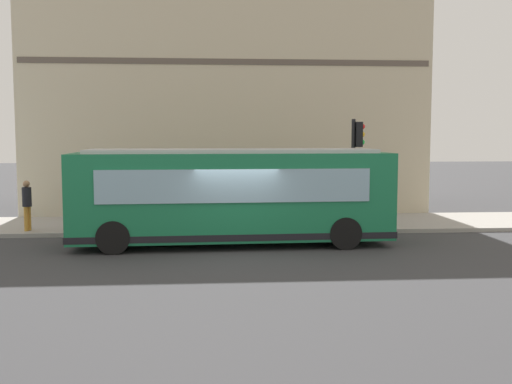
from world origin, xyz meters
TOP-DOWN VIEW (x-y plane):
  - ground at (0.00, 0.00)m, footprint 120.00×120.00m
  - sidewalk_curb at (4.80, 0.00)m, footprint 4.41×40.00m
  - building_corner at (11.03, 0.00)m, footprint 8.10×17.32m
  - city_bus_nearside at (0.77, 0.11)m, footprint 2.86×10.12m
  - traffic_light_near_corner at (3.09, -4.48)m, footprint 0.32×0.49m
  - fire_hydrant at (3.58, -1.04)m, footprint 0.35×0.35m
  - pedestrian_walking_along_curb at (3.28, 7.20)m, footprint 0.32×0.32m
  - pedestrian_by_light_pole at (3.34, 5.83)m, footprint 0.32×0.32m
  - newspaper_vending_box at (5.59, -1.83)m, footprint 0.44×0.43m

SIDE VIEW (x-z plane):
  - ground at x=0.00m, z-range 0.00..0.00m
  - sidewalk_curb at x=4.80m, z-range 0.00..0.15m
  - fire_hydrant at x=3.58m, z-range 0.14..0.88m
  - newspaper_vending_box at x=5.59m, z-range 0.15..1.05m
  - pedestrian_by_light_pole at x=3.34m, z-range 0.28..1.98m
  - pedestrian_walking_along_curb at x=3.28m, z-range 0.29..2.06m
  - city_bus_nearside at x=0.77m, z-range 0.02..3.09m
  - traffic_light_near_corner at x=3.09m, z-range 0.92..4.85m
  - building_corner at x=11.03m, z-range -0.01..11.85m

